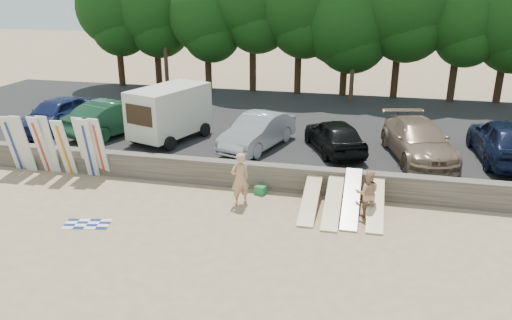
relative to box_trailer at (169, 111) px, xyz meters
The scene contains 29 objects.
ground 8.54m from the box_trailer, 46.71° to the right, with size 120.00×120.00×0.00m, color tan.
seawall 6.63m from the box_trailer, 28.07° to the right, with size 44.00×0.50×1.00m, color #6B6356.
parking_lot 7.43m from the box_trailer, 38.21° to the left, with size 44.00×14.50×0.70m, color #282828.
treeline 13.58m from the box_trailer, 62.03° to the left, with size 33.39×6.45×9.10m.
utility_poles 13.02m from the box_trailer, 52.40° to the left, with size 25.80×0.26×9.00m.
box_trailer is the anchor object (origin of this frame).
car_0 6.04m from the box_trailer, behind, with size 1.91×4.75×1.62m, color #15204C.
car_1 3.03m from the box_trailer, behind, with size 1.74×4.98×1.64m, color #173F28.
car_2 4.23m from the box_trailer, ahead, with size 1.57×4.50×1.48m, color #98999D.
car_3 7.51m from the box_trailer, ahead, with size 1.69×4.20×1.43m, color black.
car_4 10.94m from the box_trailer, ahead, with size 2.13×5.24×1.52m, color #7F6751.
car_5 14.32m from the box_trailer, ahead, with size 2.10×5.21×1.77m, color black.
surfboard_upright_0 6.65m from the box_trailer, 146.62° to the right, with size 0.50×0.06×2.60m, color silver.
surfboard_upright_1 6.26m from the box_trailer, 143.67° to the right, with size 0.50×0.06×2.60m, color silver.
surfboard_upright_2 5.61m from the box_trailer, 139.78° to the right, with size 0.50×0.06×2.60m, color silver.
surfboard_upright_3 5.34m from the box_trailer, 137.86° to the right, with size 0.50×0.06×2.60m, color silver.
surfboard_upright_4 4.88m from the box_trailer, 130.28° to the right, with size 0.50×0.06×2.60m, color silver.
surfboard_upright_5 4.22m from the box_trailer, 125.12° to the right, with size 0.50×0.06×2.60m, color silver.
surfboard_upright_6 4.21m from the box_trailer, 120.39° to the right, with size 0.50×0.06×2.60m, color silver.
surfboard_upright_7 3.91m from the box_trailer, 115.83° to the right, with size 0.50×0.06×2.60m, color silver.
surfboard_low_0 8.58m from the box_trailer, 32.74° to the right, with size 0.56×3.00×0.07m, color #D3C085.
surfboard_low_1 9.32m from the box_trailer, 30.80° to the right, with size 0.56×3.00×0.07m, color #D3C085.
surfboard_low_2 9.75m from the box_trailer, 28.27° to the right, with size 0.56×3.00×0.07m, color #D3C085.
surfboard_low_3 10.48m from the box_trailer, 25.98° to the right, with size 0.56×3.00×0.07m, color #D3C085.
beachgoer_a 6.60m from the box_trailer, 45.73° to the right, with size 0.71×0.47×1.95m, color tan.
beachgoer_b 10.20m from the box_trailer, 27.11° to the right, with size 0.82×0.64×1.68m, color tan.
cooler 6.52m from the box_trailer, 35.65° to the right, with size 0.38×0.30×0.32m, color #227D3F.
gear_bag 9.56m from the box_trailer, 22.82° to the right, with size 0.30×0.25×0.22m, color #CF6518.
beach_towel 7.66m from the box_trailer, 90.11° to the right, with size 1.50×1.50×0.00m, color white.
Camera 1 is at (3.18, -14.58, 7.64)m, focal length 35.00 mm.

